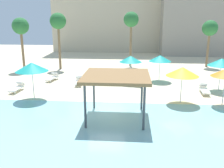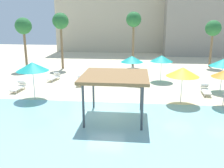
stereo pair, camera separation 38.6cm
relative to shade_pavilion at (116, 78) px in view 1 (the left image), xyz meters
The scene contains 19 objects.
ground_plane 2.99m from the shade_pavilion, 119.37° to the left, with size 80.00×80.00×0.00m, color beige.
lagoon_water 4.76m from the shade_pavilion, 100.66° to the right, with size 44.00×13.50×0.04m, color #8CC6CC.
shade_pavilion is the anchor object (origin of this frame).
beach_umbrella_yellow_0 5.57m from the shade_pavilion, 35.63° to the left, with size 2.32×2.32×2.67m.
beach_umbrella_teal_1 7.25m from the shade_pavilion, 153.65° to the left, with size 2.40×2.40×2.85m.
beach_umbrella_teal_3 10.43m from the shade_pavilion, 69.55° to the left, with size 2.16×2.16×2.54m.
beach_umbrella_teal_4 9.00m from the shade_pavilion, 84.90° to the left, with size 2.14×2.14×2.57m.
beach_umbrella_teal_5 10.84m from the shade_pavilion, 39.02° to the left, with size 2.27×2.27×2.76m.
lounge_chair_1 10.40m from the shade_pavilion, 149.32° to the left, with size 0.69×1.92×0.74m.
lounge_chair_2 9.33m from the shade_pavilion, 40.00° to the left, with size 0.74×1.94×0.74m.
lounge_chair_3 8.58m from the shade_pavilion, 77.56° to the left, with size 1.16×1.99×0.74m.
lounge_chair_4 11.65m from the shade_pavilion, 127.16° to the left, with size 0.93×1.97×0.74m.
lounge_chair_5 8.93m from the shade_pavilion, 117.29° to the left, with size 0.81×1.95×0.74m.
palm_tree_0 20.64m from the shade_pavilion, 59.44° to the left, with size 1.90×1.90×5.77m.
palm_tree_1 17.04m from the shade_pavilion, 117.56° to the left, with size 1.90×1.90×6.63m.
palm_tree_2 18.30m from the shade_pavilion, 130.71° to the left, with size 1.90×1.90×6.08m.
palm_tree_3 18.02m from the shade_pavilion, 87.59° to the left, with size 1.90×1.90×6.80m.
hotel_block_0 35.02m from the shade_pavilion, 94.79° to the left, with size 21.08×8.54×18.16m, color beige.
hotel_block_1 35.65m from the shade_pavilion, 62.95° to the left, with size 20.74×11.12×14.88m, color #9E9384.
Camera 1 is at (1.62, -15.63, 6.04)m, focal length 39.71 mm.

